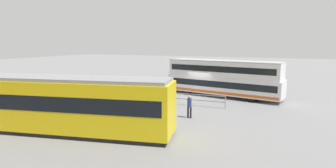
{
  "coord_description": "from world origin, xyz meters",
  "views": [
    {
      "loc": [
        -7.68,
        26.36,
        5.55
      ],
      "look_at": [
        1.01,
        5.72,
        2.07
      ],
      "focal_mm": 28.34,
      "sensor_mm": 36.0,
      "label": 1
    }
  ],
  "objects_px": {
    "double_decker_bus": "(223,78)",
    "info_sign": "(134,86)",
    "tram_yellow": "(52,103)",
    "pedestrian_near_railing": "(138,96)",
    "pedestrian_crossing": "(189,105)"
  },
  "relations": [
    {
      "from": "tram_yellow",
      "to": "pedestrian_near_railing",
      "type": "relative_size",
      "value": 9.33
    },
    {
      "from": "double_decker_bus",
      "to": "info_sign",
      "type": "relative_size",
      "value": 5.55
    },
    {
      "from": "info_sign",
      "to": "double_decker_bus",
      "type": "bearing_deg",
      "value": -140.71
    },
    {
      "from": "pedestrian_near_railing",
      "to": "pedestrian_crossing",
      "type": "distance_m",
      "value": 5.41
    },
    {
      "from": "double_decker_bus",
      "to": "pedestrian_crossing",
      "type": "height_order",
      "value": "double_decker_bus"
    },
    {
      "from": "double_decker_bus",
      "to": "info_sign",
      "type": "height_order",
      "value": "double_decker_bus"
    },
    {
      "from": "double_decker_bus",
      "to": "pedestrian_near_railing",
      "type": "bearing_deg",
      "value": 52.35
    },
    {
      "from": "pedestrian_crossing",
      "to": "pedestrian_near_railing",
      "type": "bearing_deg",
      "value": -16.42
    },
    {
      "from": "pedestrian_crossing",
      "to": "info_sign",
      "type": "bearing_deg",
      "value": -25.93
    },
    {
      "from": "tram_yellow",
      "to": "info_sign",
      "type": "height_order",
      "value": "tram_yellow"
    },
    {
      "from": "pedestrian_crossing",
      "to": "double_decker_bus",
      "type": "bearing_deg",
      "value": -93.94
    },
    {
      "from": "double_decker_bus",
      "to": "info_sign",
      "type": "distance_m",
      "value": 9.28
    },
    {
      "from": "pedestrian_near_railing",
      "to": "info_sign",
      "type": "bearing_deg",
      "value": -50.51
    },
    {
      "from": "pedestrian_crossing",
      "to": "info_sign",
      "type": "xyz_separation_m",
      "value": [
        6.55,
        -3.19,
        0.49
      ]
    },
    {
      "from": "double_decker_bus",
      "to": "pedestrian_near_railing",
      "type": "height_order",
      "value": "double_decker_bus"
    }
  ]
}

